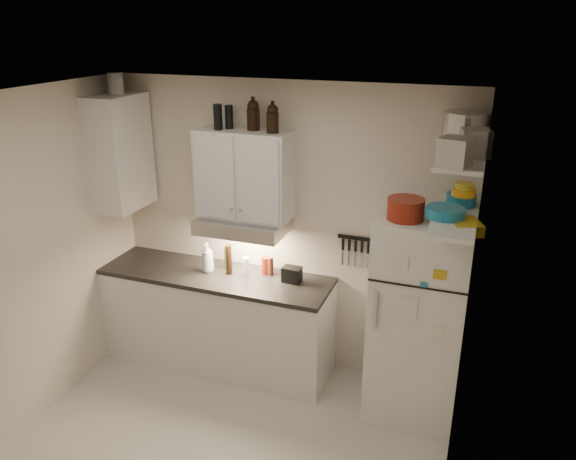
% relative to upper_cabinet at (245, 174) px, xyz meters
% --- Properties ---
extents(ceiling, '(3.20, 3.00, 0.02)m').
position_rel_upper_cabinet_xyz_m(ceiling, '(0.30, -1.33, 0.78)').
color(ceiling, white).
rests_on(ceiling, ground).
extents(back_wall, '(3.20, 0.02, 2.60)m').
position_rel_upper_cabinet_xyz_m(back_wall, '(0.30, 0.18, -0.53)').
color(back_wall, beige).
rests_on(back_wall, ground).
extents(left_wall, '(0.02, 3.00, 2.60)m').
position_rel_upper_cabinet_xyz_m(left_wall, '(-1.31, -1.33, -0.53)').
color(left_wall, beige).
rests_on(left_wall, ground).
extents(right_wall, '(0.02, 3.00, 2.60)m').
position_rel_upper_cabinet_xyz_m(right_wall, '(1.91, -1.33, -0.53)').
color(right_wall, beige).
rests_on(right_wall, ground).
extents(base_cabinet, '(2.10, 0.60, 0.88)m').
position_rel_upper_cabinet_xyz_m(base_cabinet, '(-0.25, -0.14, -1.39)').
color(base_cabinet, white).
rests_on(base_cabinet, floor).
extents(countertop, '(2.10, 0.62, 0.04)m').
position_rel_upper_cabinet_xyz_m(countertop, '(-0.25, -0.14, -0.93)').
color(countertop, black).
rests_on(countertop, base_cabinet).
extents(upper_cabinet, '(0.80, 0.33, 0.75)m').
position_rel_upper_cabinet_xyz_m(upper_cabinet, '(0.00, 0.00, 0.00)').
color(upper_cabinet, white).
rests_on(upper_cabinet, back_wall).
extents(side_cabinet, '(0.33, 0.55, 1.00)m').
position_rel_upper_cabinet_xyz_m(side_cabinet, '(-1.14, -0.14, 0.12)').
color(side_cabinet, white).
rests_on(side_cabinet, left_wall).
extents(range_hood, '(0.76, 0.46, 0.12)m').
position_rel_upper_cabinet_xyz_m(range_hood, '(0.00, -0.06, -0.44)').
color(range_hood, silver).
rests_on(range_hood, back_wall).
extents(fridge, '(0.70, 0.68, 1.70)m').
position_rel_upper_cabinet_xyz_m(fridge, '(1.55, -0.18, -0.98)').
color(fridge, white).
rests_on(fridge, floor).
extents(shelf_hi, '(0.30, 0.95, 0.03)m').
position_rel_upper_cabinet_xyz_m(shelf_hi, '(1.75, -0.31, 0.38)').
color(shelf_hi, white).
rests_on(shelf_hi, right_wall).
extents(shelf_lo, '(0.30, 0.95, 0.03)m').
position_rel_upper_cabinet_xyz_m(shelf_lo, '(1.75, -0.31, -0.07)').
color(shelf_lo, white).
rests_on(shelf_lo, right_wall).
extents(knife_strip, '(0.42, 0.02, 0.03)m').
position_rel_upper_cabinet_xyz_m(knife_strip, '(1.00, 0.15, -0.51)').
color(knife_strip, black).
rests_on(knife_strip, back_wall).
extents(dutch_oven, '(0.31, 0.31, 0.16)m').
position_rel_upper_cabinet_xyz_m(dutch_oven, '(1.40, -0.31, -0.05)').
color(dutch_oven, maroon).
rests_on(dutch_oven, fridge).
extents(book_stack, '(0.26, 0.29, 0.08)m').
position_rel_upper_cabinet_xyz_m(book_stack, '(1.83, -0.43, -0.09)').
color(book_stack, gold).
rests_on(book_stack, fridge).
extents(spice_jar, '(0.07, 0.07, 0.09)m').
position_rel_upper_cabinet_xyz_m(spice_jar, '(1.59, -0.18, -0.08)').
color(spice_jar, silver).
rests_on(spice_jar, fridge).
extents(stock_pot, '(0.33, 0.33, 0.23)m').
position_rel_upper_cabinet_xyz_m(stock_pot, '(1.73, -0.00, 0.50)').
color(stock_pot, silver).
rests_on(stock_pot, shelf_hi).
extents(tin_a, '(0.22, 0.20, 0.18)m').
position_rel_upper_cabinet_xyz_m(tin_a, '(1.83, -0.41, 0.48)').
color(tin_a, '#AAAAAD').
rests_on(tin_a, shelf_hi).
extents(tin_b, '(0.22, 0.22, 0.18)m').
position_rel_upper_cabinet_xyz_m(tin_b, '(1.72, -0.70, 0.48)').
color(tin_b, '#AAAAAD').
rests_on(tin_b, shelf_hi).
extents(bowl_teal, '(0.21, 0.21, 0.09)m').
position_rel_upper_cabinet_xyz_m(bowl_teal, '(1.76, -0.07, -0.01)').
color(bowl_teal, teal).
rests_on(bowl_teal, shelf_lo).
extents(bowl_orange, '(0.17, 0.17, 0.05)m').
position_rel_upper_cabinet_xyz_m(bowl_orange, '(1.78, -0.11, 0.06)').
color(bowl_orange, '#EFA316').
rests_on(bowl_orange, bowl_teal).
extents(bowl_yellow, '(0.13, 0.13, 0.04)m').
position_rel_upper_cabinet_xyz_m(bowl_yellow, '(1.78, -0.11, 0.11)').
color(bowl_yellow, gold).
rests_on(bowl_yellow, bowl_orange).
extents(plates, '(0.34, 0.34, 0.07)m').
position_rel_upper_cabinet_xyz_m(plates, '(1.68, -0.37, -0.02)').
color(plates, teal).
rests_on(plates, shelf_lo).
extents(growler_a, '(0.12, 0.12, 0.25)m').
position_rel_upper_cabinet_xyz_m(growler_a, '(0.08, 0.02, 0.50)').
color(growler_a, black).
rests_on(growler_a, upper_cabinet).
extents(growler_b, '(0.13, 0.13, 0.23)m').
position_rel_upper_cabinet_xyz_m(growler_b, '(0.27, -0.03, 0.49)').
color(growler_b, black).
rests_on(growler_b, upper_cabinet).
extents(thermos_a, '(0.08, 0.08, 0.19)m').
position_rel_upper_cabinet_xyz_m(thermos_a, '(-0.13, 0.01, 0.47)').
color(thermos_a, black).
rests_on(thermos_a, upper_cabinet).
extents(thermos_b, '(0.08, 0.08, 0.21)m').
position_rel_upper_cabinet_xyz_m(thermos_b, '(-0.20, -0.06, 0.48)').
color(thermos_b, black).
rests_on(thermos_b, upper_cabinet).
extents(side_jar, '(0.15, 0.15, 0.18)m').
position_rel_upper_cabinet_xyz_m(side_jar, '(-1.15, -0.07, 0.71)').
color(side_jar, silver).
rests_on(side_jar, side_cabinet).
extents(soap_bottle, '(0.13, 0.13, 0.31)m').
position_rel_upper_cabinet_xyz_m(soap_bottle, '(-0.33, -0.12, -0.75)').
color(soap_bottle, white).
rests_on(soap_bottle, countertop).
extents(pepper_mill, '(0.06, 0.06, 0.17)m').
position_rel_upper_cabinet_xyz_m(pepper_mill, '(0.22, 0.01, -0.82)').
color(pepper_mill, '#5D2C1C').
rests_on(pepper_mill, countertop).
extents(oil_bottle, '(0.05, 0.05, 0.22)m').
position_rel_upper_cabinet_xyz_m(oil_bottle, '(-0.20, 0.01, -0.79)').
color(oil_bottle, '#3F5D17').
rests_on(oil_bottle, countertop).
extents(vinegar_bottle, '(0.07, 0.07, 0.27)m').
position_rel_upper_cabinet_xyz_m(vinegar_bottle, '(-0.13, -0.09, -0.77)').
color(vinegar_bottle, black).
rests_on(vinegar_bottle, countertop).
extents(clear_bottle, '(0.06, 0.06, 0.17)m').
position_rel_upper_cabinet_xyz_m(clear_bottle, '(0.02, -0.07, -0.82)').
color(clear_bottle, silver).
rests_on(clear_bottle, countertop).
extents(red_jar, '(0.10, 0.10, 0.16)m').
position_rel_upper_cabinet_xyz_m(red_jar, '(0.17, 0.02, -0.83)').
color(red_jar, maroon).
rests_on(red_jar, countertop).
extents(caddy, '(0.16, 0.12, 0.13)m').
position_rel_upper_cabinet_xyz_m(caddy, '(0.44, -0.05, -0.84)').
color(caddy, black).
rests_on(caddy, countertop).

